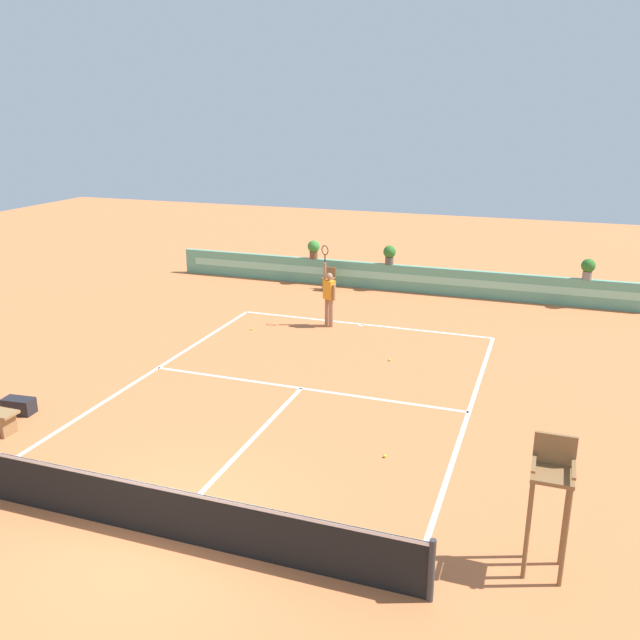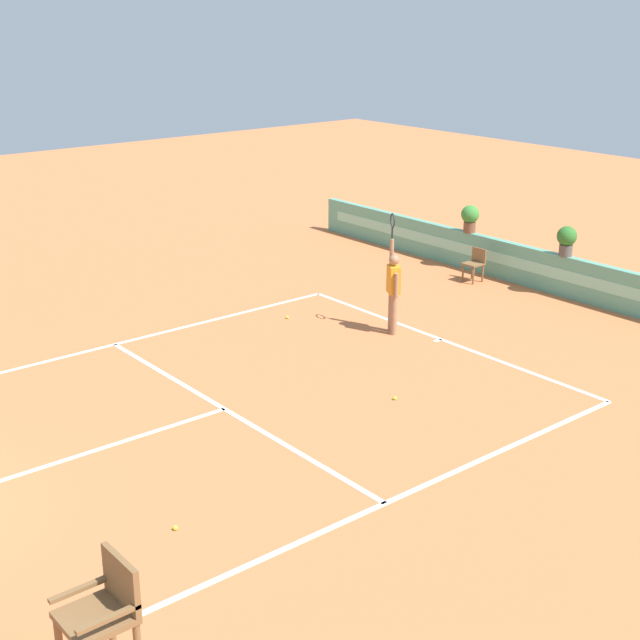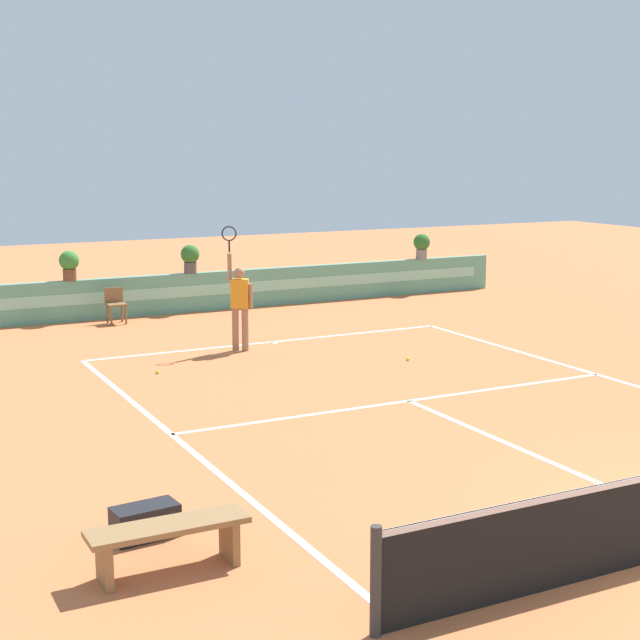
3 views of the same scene
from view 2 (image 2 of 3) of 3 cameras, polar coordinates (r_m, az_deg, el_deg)
The scene contains 10 objects.
ground_plane at distance 15.89m, azimuth -7.23°, elevation -5.95°, with size 60.00×60.00×0.00m, color #C66B3D.
court_lines at distance 16.24m, azimuth -5.09°, elevation -5.28°, with size 8.32×11.94×0.01m.
back_wall_barrier at distance 22.58m, azimuth 15.54°, elevation 2.55°, with size 18.00×0.21×1.00m.
ball_kid_chair at distance 23.45m, azimuth 9.71°, elevation 3.54°, with size 0.44×0.44×0.85m.
tennis_player at distance 19.33m, azimuth 4.62°, elevation 2.13°, with size 0.56×0.36×2.58m.
tennis_ball_near_baseline at distance 12.73m, azimuth -9.07°, elevation -12.76°, with size 0.07×0.07×0.07m, color #CCE033.
tennis_ball_mid_court at distance 20.47m, azimuth -2.06°, elevation 0.17°, with size 0.07×0.07×0.07m, color #CCE033.
tennis_ball_by_sideline at distance 16.39m, azimuth 4.72°, elevation -4.91°, with size 0.07×0.07×0.07m, color #CCE033.
potted_plant_left at distance 24.32m, azimuth 9.40°, elevation 6.40°, with size 0.48×0.48×0.72m.
potted_plant_centre at distance 22.49m, azimuth 15.22°, elevation 4.93°, with size 0.48×0.48×0.72m.
Camera 2 is at (12.28, -1.50, 6.75)m, focal length 50.99 mm.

